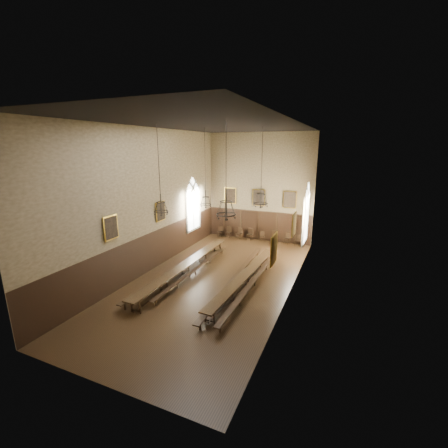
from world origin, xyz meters
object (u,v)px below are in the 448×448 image
Objects in this scene: chair_0 at (220,233)px; table_right at (245,280)px; bench_right_outer at (255,281)px; bench_right_inner at (236,279)px; chair_6 at (287,241)px; chandelier_front_left at (161,205)px; chair_4 at (262,238)px; bench_left_outer at (177,269)px; chair_2 at (239,235)px; chandelier_back_right at (261,199)px; chair_7 at (298,243)px; chandelier_front_right at (226,209)px; chandelier_back_left at (206,198)px; chair_3 at (250,237)px; chair_5 at (274,239)px; bench_left_inner at (195,271)px; table_left at (186,270)px; chair_1 at (228,234)px.

table_right is at bearing -69.69° from chair_0.
bench_right_outer is at bearing -66.48° from chair_0.
chair_6 reaches higher than bench_right_inner.
bench_right_outer is 6.88m from chandelier_front_left.
chair_4 reaches higher than bench_right_outer.
bench_left_outer is 11.26× the size of chair_0.
chandelier_back_right reaches higher than chair_2.
chair_7 is at bearing 63.29° from chandelier_front_left.
chair_7 is 0.21× the size of chandelier_front_right.
bench_left_outer is 10.42× the size of chair_2.
chandelier_back_left reaches higher than chair_0.
chair_3 is at bearing 166.81° from chair_4.
chair_7 is at bearing 82.97° from bench_right_outer.
chair_6 is 1.08× the size of chair_7.
chair_5 reaches higher than chair_7.
bench_right_outer is at bearing -50.13° from chair_2.
chair_4 is 7.90m from chandelier_back_right.
bench_right_outer reaches higher than bench_left_inner.
chair_0 is at bearing 97.55° from chandelier_front_left.
chandelier_back_left is (-0.08, -6.25, 4.24)m from chair_2.
chandelier_back_right is at bearing 31.43° from table_left.
bench_right_outer is 10.14m from chair_0.
bench_left_inner is at bearing -83.73° from chandelier_back_left.
chair_6 is at bearing -10.85° from chair_0.
chair_6 is 12.33m from chandelier_front_right.
chandelier_back_left and chandelier_back_right have the same top height.
bench_right_outer is 11.57× the size of chair_7.
table_left is at bearing -148.57° from chandelier_back_right.
chair_1 is at bearing -171.99° from chair_5.
chandelier_front_left reaches higher than table_left.
chair_7 is at bearing 2.71° from chair_1.
bench_left_inner is 0.84× the size of bench_right_inner.
chandelier_front_left reaches higher than chair_5.
bench_right_inner is (-0.60, 0.07, -0.06)m from table_right.
chair_5 is (2.09, 0.06, 0.01)m from chair_3.
chandelier_back_left and chandelier_front_left have the same top height.
chandelier_front_right is (2.50, -11.26, 4.78)m from chair_3.
chair_4 is 12.11m from chandelier_front_left.
chandelier_back_left is at bearing 147.99° from table_right.
chair_1 reaches higher than bench_left_inner.
table_right is 9.20m from chair_2.
chandelier_back_left reaches higher than table_left.
chair_4 is at bearing 71.19° from chandelier_back_left.
chair_0 is at bearing 105.62° from chandelier_back_left.
chandelier_back_left is at bearing 68.23° from bench_left_outer.
bench_left_outer is at bearing -152.93° from chandelier_back_right.
chandelier_back_left reaches higher than chair_3.
chandelier_back_right is at bearing 27.07° from bench_left_outer.
chandelier_front_right is at bearing -65.27° from chair_1.
chair_0 is 0.79m from chair_1.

